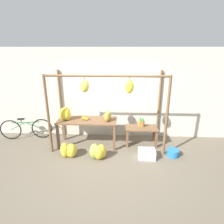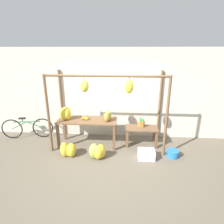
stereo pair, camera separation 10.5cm
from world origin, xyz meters
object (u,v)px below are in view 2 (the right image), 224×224
Objects in this scene: banana_pile_on_table at (66,114)px; papaya_pile at (108,116)px; fruit_crate_white at (146,154)px; orange_pile at (85,118)px; parked_bicycle at (27,128)px; banana_pile_ground_right at (98,152)px; blue_bucket at (173,153)px; banana_pile_ground_left at (69,150)px; pineapple_cluster at (141,123)px.

papaya_pile is (1.21, -0.00, -0.04)m from banana_pile_on_table.
banana_pile_on_table is 2.51m from fruit_crate_white.
banana_pile_on_table is at bearing -174.56° from orange_pile.
fruit_crate_white is 1.43× the size of papaya_pile.
papaya_pile is (-1.07, 0.60, 0.82)m from fruit_crate_white.
parked_bicycle is (-3.69, 0.96, 0.22)m from fruit_crate_white.
banana_pile_on_table is 0.25× the size of parked_bicycle.
blue_bucket is (1.99, 0.22, -0.10)m from banana_pile_ground_right.
parked_bicycle is 2.71m from papaya_pile.
orange_pile is 1.98m from fruit_crate_white.
banana_pile_ground_right is at bearing -5.06° from banana_pile_ground_left.
banana_pile_on_table is 0.90× the size of fruit_crate_white.
banana_pile_on_table reaches higher than banana_pile_ground_right.
banana_pile_ground_right is 1.78× the size of papaya_pile.
papaya_pile reaches higher than blue_bucket.
parked_bicycle is at bearing 171.18° from orange_pile.
orange_pile is at bearing 121.34° from banana_pile_ground_right.
pineapple_cluster is at bearing 12.64° from papaya_pile.
papaya_pile is at bearing 150.90° from fruit_crate_white.
banana_pile_ground_left is 2.06m from fruit_crate_white.
banana_pile_on_table is 1.21m from papaya_pile.
orange_pile is 0.44× the size of banana_pile_ground_left.
banana_pile_ground_right is 1.28m from fruit_crate_white.
banana_pile_ground_left is 0.89× the size of banana_pile_ground_right.
banana_pile_ground_right is at bearing -58.66° from orange_pile.
banana_pile_ground_right is (0.79, -0.07, 0.02)m from banana_pile_ground_left.
orange_pile is 1.01m from banana_pile_ground_left.
banana_pile_on_table reaches higher than blue_bucket.
pineapple_cluster is at bearing 96.42° from fruit_crate_white.
papaya_pile is at bearing -7.87° from parked_bicycle.
papaya_pile is at bearing 165.69° from blue_bucket.
parked_bicycle is at bearing 165.76° from banana_pile_on_table.
pineapple_cluster is 0.63× the size of banana_pile_ground_left.
banana_pile_on_table is at bearing 165.25° from fruit_crate_white.
parked_bicycle reaches higher than banana_pile_ground_left.
parked_bicycle is at bearing 177.73° from pineapple_cluster.
pineapple_cluster reaches higher than blue_bucket.
blue_bucket is at bearing 10.94° from fruit_crate_white.
fruit_crate_white reaches higher than blue_bucket.
fruit_crate_white is at bearing 0.41° from banana_pile_ground_left.
fruit_crate_white is 1.48m from papaya_pile.
fruit_crate_white is at bearing -14.56° from parked_bicycle.
banana_pile_ground_left reaches higher than fruit_crate_white.
banana_pile_ground_right is at bearing -23.34° from parked_bicycle.
blue_bucket is 0.20× the size of parked_bicycle.
banana_pile_on_table is 1.22× the size of blue_bucket.
banana_pile_ground_left is at bearing -179.59° from fruit_crate_white.
banana_pile_ground_right is (-1.18, -0.90, -0.49)m from pineapple_cluster.
pineapple_cluster is 1.57m from banana_pile_ground_right.
blue_bucket is at bearing -10.52° from parked_bicycle.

